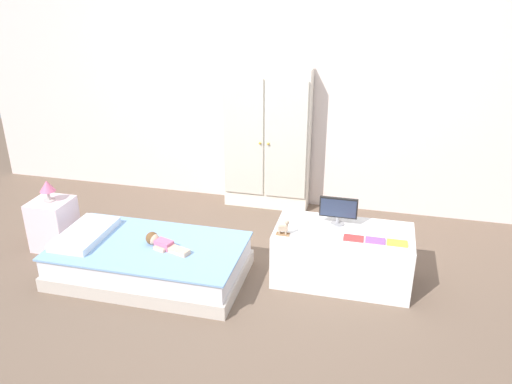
% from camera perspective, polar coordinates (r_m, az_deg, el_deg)
% --- Properties ---
extents(ground_plane, '(10.00, 10.00, 0.02)m').
position_cam_1_polar(ground_plane, '(3.94, -1.53, -10.24)').
color(ground_plane, brown).
extents(back_wall, '(6.40, 0.05, 2.70)m').
position_cam_1_polar(back_wall, '(4.88, 3.32, 13.69)').
color(back_wall, silver).
rests_on(back_wall, ground_plane).
extents(bed, '(1.44, 0.80, 0.27)m').
position_cam_1_polar(bed, '(4.04, -11.73, -7.50)').
color(bed, beige).
rests_on(bed, ground_plane).
extents(pillow, '(0.31, 0.57, 0.06)m').
position_cam_1_polar(pillow, '(4.19, -18.46, -4.43)').
color(pillow, silver).
rests_on(pillow, bed).
extents(doll, '(0.38, 0.19, 0.10)m').
position_cam_1_polar(doll, '(3.91, -10.69, -5.48)').
color(doll, '#D6668E').
rests_on(doll, bed).
extents(nightstand, '(0.31, 0.31, 0.43)m').
position_cam_1_polar(nightstand, '(4.64, -21.58, -3.32)').
color(nightstand, silver).
rests_on(nightstand, ground_plane).
extents(table_lamp, '(0.13, 0.13, 0.18)m').
position_cam_1_polar(table_lamp, '(4.51, -22.21, 0.50)').
color(table_lamp, '#B7B2AD').
rests_on(table_lamp, nightstand).
extents(wardrobe, '(0.82, 0.25, 1.37)m').
position_cam_1_polar(wardrobe, '(4.92, 1.23, 5.87)').
color(wardrobe, white).
rests_on(wardrobe, ground_plane).
extents(tv_stand, '(1.01, 0.51, 0.42)m').
position_cam_1_polar(tv_stand, '(3.92, 9.56, -6.96)').
color(tv_stand, white).
rests_on(tv_stand, ground_plane).
extents(tv_monitor, '(0.28, 0.10, 0.22)m').
position_cam_1_polar(tv_monitor, '(3.85, 9.15, -1.89)').
color(tv_monitor, '#99999E').
rests_on(tv_monitor, tv_stand).
extents(rocking_horse_toy, '(0.10, 0.04, 0.12)m').
position_cam_1_polar(rocking_horse_toy, '(3.69, 3.15, -4.01)').
color(rocking_horse_toy, '#8E6642').
rests_on(rocking_horse_toy, tv_stand).
extents(book_red, '(0.14, 0.09, 0.01)m').
position_cam_1_polar(book_red, '(3.72, 10.79, -5.07)').
color(book_red, '#CC3838').
rests_on(book_red, tv_stand).
extents(book_purple, '(0.14, 0.08, 0.01)m').
position_cam_1_polar(book_purple, '(3.71, 13.14, -5.28)').
color(book_purple, '#8E51B2').
rests_on(book_purple, tv_stand).
extents(book_yellow, '(0.14, 0.08, 0.01)m').
position_cam_1_polar(book_yellow, '(3.72, 15.44, -5.49)').
color(book_yellow, gold).
rests_on(book_yellow, tv_stand).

